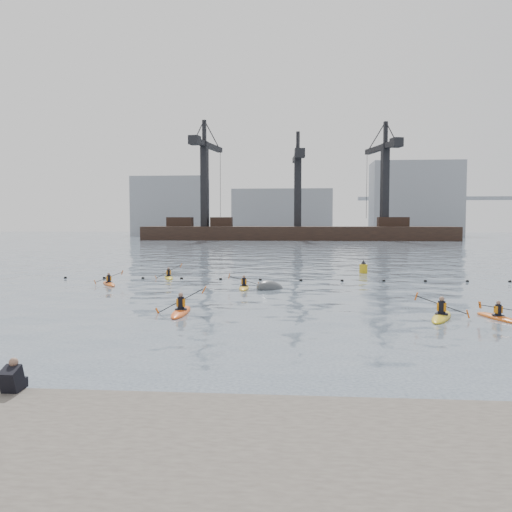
% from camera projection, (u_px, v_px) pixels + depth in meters
% --- Properties ---
extents(ground, '(400.00, 400.00, 0.00)m').
position_uv_depth(ground, '(269.00, 356.00, 17.66)').
color(ground, '#3A4254').
rests_on(ground, ground).
extents(quay, '(18.00, 7.12, 1.77)m').
position_uv_depth(quay, '(234.00, 494.00, 8.71)').
color(quay, '#4C443D').
rests_on(quay, ground).
extents(float_line, '(33.24, 0.73, 0.24)m').
position_uv_depth(float_line, '(281.00, 280.00, 40.10)').
color(float_line, black).
rests_on(float_line, ground).
extents(barge_pier, '(72.00, 19.30, 29.50)m').
position_uv_depth(barge_pier, '(297.00, 232.00, 126.92)').
color(barge_pier, black).
rests_on(barge_pier, ground).
extents(skyline, '(141.00, 28.00, 22.00)m').
position_uv_depth(skyline, '(306.00, 205.00, 166.29)').
color(skyline, gray).
rests_on(skyline, ground).
extents(kayaker_0, '(2.46, 3.53, 1.44)m').
position_uv_depth(kayaker_0, '(181.00, 311.00, 25.75)').
color(kayaker_0, '#EB5316').
rests_on(kayaker_0, ground).
extents(kayaker_1, '(2.29, 3.52, 1.25)m').
position_uv_depth(kayaker_1, '(441.00, 316.00, 24.45)').
color(kayaker_1, gold).
rests_on(kayaker_1, ground).
extents(kayaker_2, '(2.00, 2.79, 1.06)m').
position_uv_depth(kayaker_2, '(109.00, 283.00, 37.43)').
color(kayaker_2, '#E15C15').
rests_on(kayaker_2, ground).
extents(kayaker_3, '(2.08, 3.08, 1.07)m').
position_uv_depth(kayaker_3, '(244.00, 287.00, 35.30)').
color(kayaker_3, gold).
rests_on(kayaker_3, ground).
extents(kayaker_4, '(1.92, 2.98, 0.94)m').
position_uv_depth(kayaker_4, '(498.00, 317.00, 24.25)').
color(kayaker_4, '#CF5413').
rests_on(kayaker_4, ground).
extents(kayaker_5, '(2.04, 3.05, 1.22)m').
position_uv_depth(kayaker_5, '(169.00, 277.00, 41.58)').
color(kayaker_5, gold).
rests_on(kayaker_5, ground).
extents(mooring_buoy, '(2.49, 2.50, 1.47)m').
position_uv_depth(mooring_buoy, '(270.00, 289.00, 35.02)').
color(mooring_buoy, '#3B3E40').
rests_on(mooring_buoy, ground).
extents(nav_buoy, '(0.68, 0.68, 1.25)m').
position_uv_depth(nav_buoy, '(363.00, 268.00, 45.79)').
color(nav_buoy, gold).
rests_on(nav_buoy, ground).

